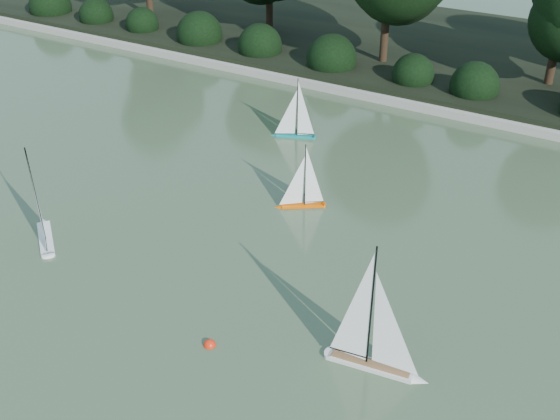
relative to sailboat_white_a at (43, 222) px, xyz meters
name	(u,v)px	position (x,y,z in m)	size (l,w,h in m)	color
ground	(233,361)	(4.18, -0.78, -0.27)	(80.00, 80.00, 0.00)	#324328
pond_coping	(472,116)	(4.18, 8.22, -0.18)	(40.00, 0.35, 0.18)	gray
far_bank	(522,64)	(4.18, 12.22, -0.12)	(40.00, 8.00, 0.30)	black
shrub_hedge	(487,88)	(4.18, 9.12, 0.18)	(29.10, 1.10, 1.10)	black
sailboat_white_a	(43,222)	(0.00, 0.00, 0.00)	(1.09, 0.90, 1.73)	white
sailboat_white_b	(380,351)	(5.76, 0.03, 0.01)	(1.33, 0.39, 1.80)	silver
sailboat_orange	(299,197)	(2.91, 2.96, -0.08)	(0.79, 0.63, 1.23)	#F35800
sailboat_teal	(292,127)	(1.31, 5.40, -0.06)	(0.94, 0.51, 1.33)	#0F7B7A
race_buoy	(210,345)	(3.76, -0.70, -0.27)	(0.16, 0.16, 0.16)	red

